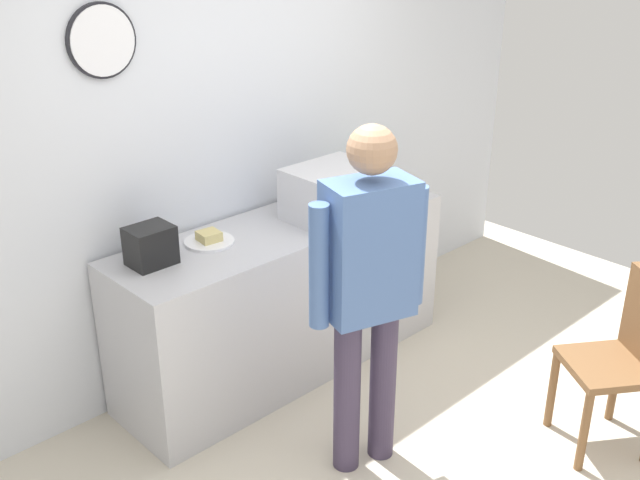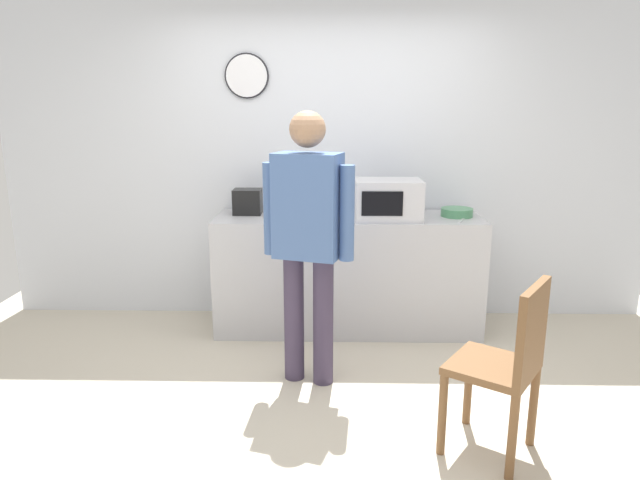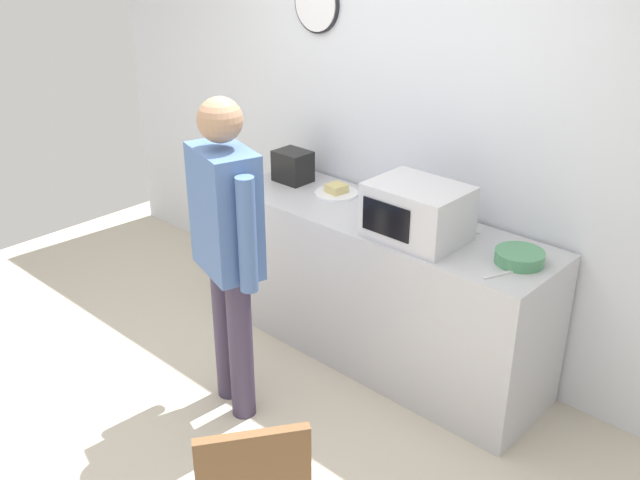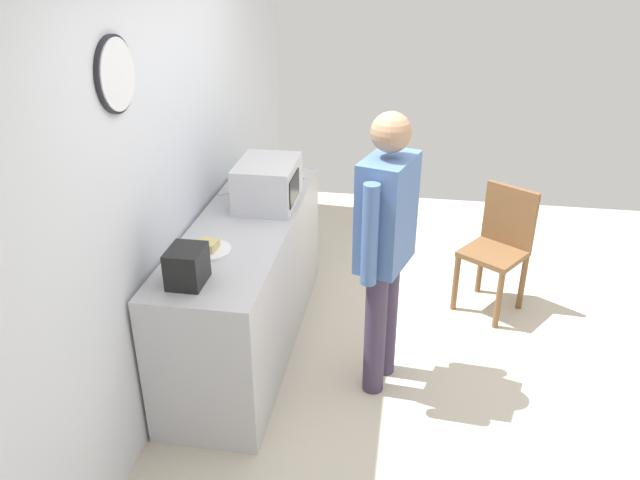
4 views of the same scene
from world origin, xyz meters
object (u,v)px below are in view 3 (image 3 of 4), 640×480
object	(u,v)px
fork_utensil	(498,275)
person_standing	(227,239)
microwave	(417,212)
spoon_utensil	(474,227)
sandwich_plate	(336,191)
toaster	(293,166)
salad_bowl	(519,257)

from	to	relation	value
fork_utensil	person_standing	bearing A→B (deg)	-146.45
microwave	spoon_utensil	size ratio (longest dim) A/B	2.94
sandwich_plate	toaster	size ratio (longest dim) A/B	1.22
salad_bowl	fork_utensil	bearing A→B (deg)	-92.02
sandwich_plate	fork_utensil	bearing A→B (deg)	-11.75
microwave	person_standing	distance (m)	1.00
microwave	toaster	xyz separation A→B (m)	(-1.10, 0.17, -0.05)
toaster	fork_utensil	xyz separation A→B (m)	(1.64, -0.25, -0.10)
microwave	fork_utensil	xyz separation A→B (m)	(0.55, -0.08, -0.15)
spoon_utensil	fork_utensil	bearing A→B (deg)	-46.28
toaster	fork_utensil	size ratio (longest dim) A/B	1.29
microwave	fork_utensil	bearing A→B (deg)	-8.41
spoon_utensil	microwave	bearing A→B (deg)	-115.94
spoon_utensil	salad_bowl	bearing A→B (deg)	-28.67
fork_utensil	salad_bowl	bearing A→B (deg)	87.98
fork_utensil	spoon_utensil	xyz separation A→B (m)	(-0.39, 0.41, 0.00)
toaster	spoon_utensil	bearing A→B (deg)	6.94
salad_bowl	microwave	bearing A→B (deg)	-168.83
microwave	toaster	bearing A→B (deg)	171.08
toaster	sandwich_plate	bearing A→B (deg)	2.12
toaster	microwave	bearing A→B (deg)	-8.92
person_standing	sandwich_plate	bearing A→B (deg)	99.07
salad_bowl	toaster	distance (m)	1.65
sandwich_plate	fork_utensil	size ratio (longest dim) A/B	1.58
toaster	person_standing	bearing A→B (deg)	-62.30
sandwich_plate	toaster	distance (m)	0.37
microwave	person_standing	bearing A→B (deg)	-124.87
sandwich_plate	spoon_utensil	bearing A→B (deg)	8.87
microwave	spoon_utensil	distance (m)	0.39
fork_utensil	person_standing	world-z (taller)	person_standing
microwave	sandwich_plate	world-z (taller)	microwave
salad_bowl	toaster	world-z (taller)	toaster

